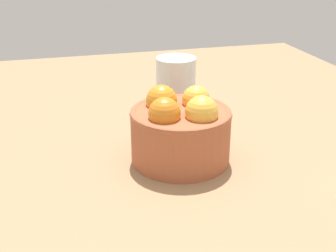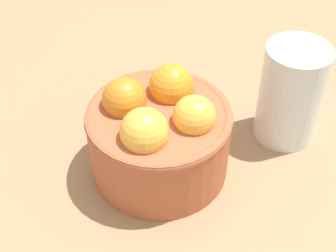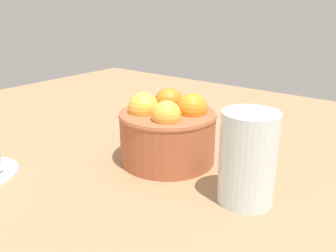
% 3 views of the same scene
% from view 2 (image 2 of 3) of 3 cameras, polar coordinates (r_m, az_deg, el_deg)
% --- Properties ---
extents(ground_plane, '(1.22, 0.98, 0.05)m').
position_cam_2_polar(ground_plane, '(0.51, -0.95, -6.56)').
color(ground_plane, '#997551').
extents(terracotta_bowl, '(0.14, 0.14, 0.10)m').
position_cam_2_polar(terracotta_bowl, '(0.46, -1.08, -0.89)').
color(terracotta_bowl, '#AD5938').
rests_on(terracotta_bowl, ground_plane).
extents(water_glass, '(0.06, 0.06, 0.11)m').
position_cam_2_polar(water_glass, '(0.51, 14.11, 3.69)').
color(water_glass, silver).
rests_on(water_glass, ground_plane).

